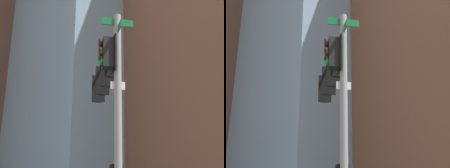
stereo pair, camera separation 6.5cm
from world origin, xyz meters
The scene contains 3 objects.
signal_pole_assembly centered at (0.58, 0.72, 5.42)m, with size 2.88×4.49×7.42m.
building_brick_nearside centered at (23.34, 32.02, 26.98)m, with size 23.19×14.35×53.97m, color #4C3328.
building_brick_midblock centered at (29.82, 13.40, 19.86)m, with size 23.09×18.73×39.73m, color brown.
Camera 2 is at (-6.38, -7.68, 1.62)m, focal length 54.02 mm.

